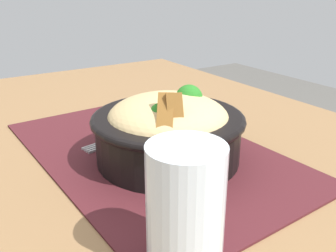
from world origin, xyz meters
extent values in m
cube|color=olive|center=(0.00, 0.00, 0.71)|extent=(1.17, 0.79, 0.03)
cylinder|color=brown|center=(0.53, -0.34, 0.35)|extent=(0.04, 0.04, 0.70)
cube|color=#47191E|center=(-0.02, 0.00, 0.73)|extent=(0.48, 0.32, 0.00)
cylinder|color=black|center=(-0.05, -0.01, 0.77)|extent=(0.20, 0.20, 0.07)
torus|color=black|center=(-0.05, -0.01, 0.79)|extent=(0.21, 0.21, 0.01)
ellipsoid|color=tan|center=(-0.05, -0.01, 0.79)|extent=(0.21, 0.21, 0.06)
sphere|color=#246F20|center=(-0.08, 0.02, 0.81)|extent=(0.03, 0.03, 0.03)
sphere|color=#246F20|center=(-0.05, -0.05, 0.81)|extent=(0.04, 0.04, 0.04)
cylinder|color=orange|center=(-0.03, 0.01, 0.81)|extent=(0.01, 0.03, 0.01)
cylinder|color=orange|center=(-0.08, 0.04, 0.81)|extent=(0.02, 0.03, 0.01)
cube|color=brown|center=(-0.10, 0.02, 0.82)|extent=(0.05, 0.04, 0.04)
cube|color=brown|center=(-0.10, 0.01, 0.82)|extent=(0.03, 0.03, 0.04)
cube|color=silver|center=(0.05, -0.01, 0.73)|extent=(0.02, 0.07, 0.00)
cube|color=silver|center=(0.04, 0.03, 0.73)|extent=(0.01, 0.01, 0.00)
cube|color=silver|center=(0.04, 0.05, 0.73)|extent=(0.03, 0.03, 0.00)
cube|color=silver|center=(0.04, 0.07, 0.73)|extent=(0.01, 0.02, 0.00)
cube|color=silver|center=(0.04, 0.07, 0.73)|extent=(0.01, 0.02, 0.00)
cube|color=silver|center=(0.03, 0.07, 0.73)|extent=(0.01, 0.02, 0.00)
cube|color=silver|center=(0.03, 0.07, 0.73)|extent=(0.01, 0.02, 0.00)
cylinder|color=silver|center=(-0.24, 0.09, 0.79)|extent=(0.07, 0.07, 0.12)
cylinder|color=silver|center=(-0.24, 0.09, 0.75)|extent=(0.06, 0.06, 0.04)
camera|label=1|loc=(-0.46, 0.25, 0.97)|focal=39.94mm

